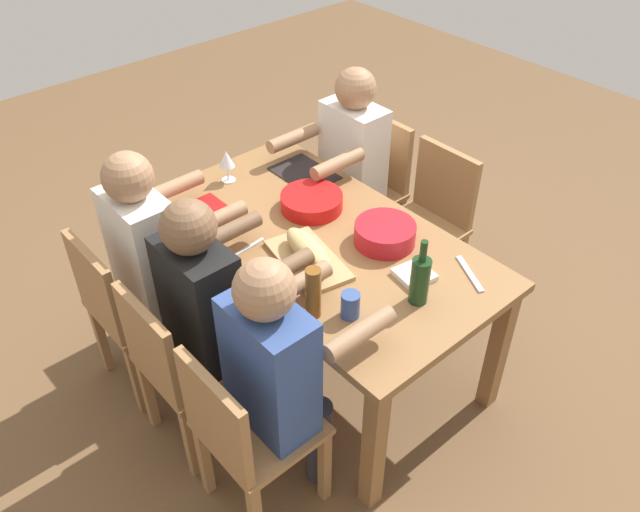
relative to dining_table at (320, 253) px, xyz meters
The scene contains 24 objects.
ground_plane 0.65m from the dining_table, ahead, with size 8.00×8.00×0.00m, color brown.
dining_table is the anchor object (origin of this frame).
chair_far_center 0.79m from the dining_table, 90.00° to the left, with size 0.40×0.40×0.85m.
chair_near_left 0.90m from the dining_table, 120.13° to the right, with size 0.40×0.40×0.85m.
diner_near_left 0.74m from the dining_table, 127.34° to the right, with size 0.41×0.53×1.20m.
chair_near_center 0.79m from the dining_table, 90.00° to the right, with size 0.40×0.40×0.85m.
diner_near_center 0.59m from the dining_table, 90.00° to the right, with size 0.41×0.53×1.20m.
chair_near_right 0.90m from the dining_table, 59.87° to the right, with size 0.40×0.40×0.85m.
diner_near_right 0.74m from the dining_table, 52.66° to the right, with size 0.41×0.53×1.20m.
chair_far_left 0.90m from the dining_table, 120.13° to the left, with size 0.40×0.40×0.85m.
diner_far_left 0.74m from the dining_table, 127.34° to the left, with size 0.41×0.53×1.20m.
serving_bowl_salad 0.32m from the dining_table, 40.29° to the left, with size 0.27×0.27×0.09m.
serving_bowl_greens 0.26m from the dining_table, 148.83° to the left, with size 0.29×0.29×0.07m.
cutting_board 0.21m from the dining_table, 56.97° to the right, with size 0.40×0.22×0.02m, color tan.
bread_loaf 0.24m from the dining_table, 56.97° to the right, with size 0.32×0.11×0.09m, color tan.
wine_bottle 0.60m from the dining_table, ahead, with size 0.08×0.08×0.29m.
beer_bottle 0.53m from the dining_table, 44.19° to the right, with size 0.06×0.06×0.22m, color brown.
wine_glass 0.68m from the dining_table, behind, with size 0.08×0.08×0.17m.
placemat_near_left 0.54m from the dining_table, 147.30° to the right, with size 0.32×0.23×0.01m, color maroon.
fork_near_center 0.33m from the dining_table, 116.08° to the right, with size 0.02×0.17×0.01m, color silver.
cup_near_right 0.53m from the dining_table, 28.39° to the right, with size 0.07×0.07×0.11m, color #334C8C.
placemat_far_left 0.54m from the dining_table, 147.30° to the left, with size 0.32×0.23×0.01m, color black.
carving_knife 0.67m from the dining_table, 25.94° to the left, with size 0.23×0.02×0.01m, color silver.
napkin_stack 0.48m from the dining_table, 13.32° to the left, with size 0.14×0.14×0.02m, color white.
Camera 1 is at (1.72, -1.51, 2.47)m, focal length 36.59 mm.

